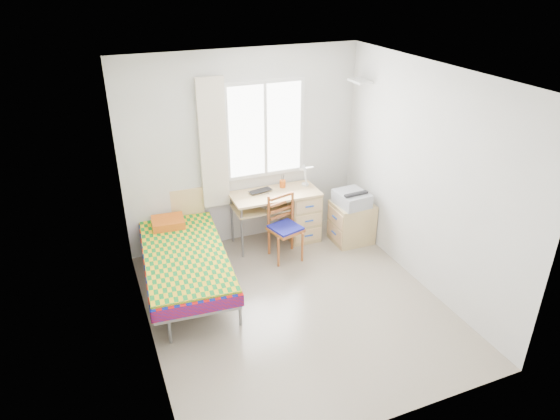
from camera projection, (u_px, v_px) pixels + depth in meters
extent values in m
plane|color=#BCAD93|center=(296.00, 306.00, 5.70)|extent=(3.50, 3.50, 0.00)
plane|color=white|center=(300.00, 75.00, 4.54)|extent=(3.50, 3.50, 0.00)
plane|color=silver|center=(243.00, 150.00, 6.57)|extent=(3.20, 0.00, 3.20)
plane|color=silver|center=(138.00, 232.00, 4.58)|extent=(0.00, 3.50, 3.50)
plane|color=silver|center=(426.00, 180.00, 5.66)|extent=(0.00, 3.50, 3.50)
cube|color=white|center=(265.00, 130.00, 6.54)|extent=(1.10, 0.04, 1.30)
cube|color=white|center=(265.00, 130.00, 6.53)|extent=(1.00, 0.02, 1.20)
cube|color=white|center=(265.00, 130.00, 6.53)|extent=(0.04, 0.02, 1.20)
cube|color=beige|center=(213.00, 145.00, 6.30)|extent=(0.35, 0.05, 1.70)
cube|color=white|center=(360.00, 81.00, 6.40)|extent=(0.20, 0.32, 0.03)
cube|color=gray|center=(186.00, 264.00, 5.86)|extent=(1.06, 2.06, 0.06)
cube|color=red|center=(185.00, 258.00, 5.83)|extent=(1.10, 2.08, 0.14)
cube|color=yellow|center=(185.00, 253.00, 5.78)|extent=(1.07, 1.96, 0.03)
cube|color=#E3A577|center=(168.00, 210.00, 6.55)|extent=(0.96, 0.13, 0.55)
cube|color=orange|center=(168.00, 222.00, 6.32)|extent=(0.42, 0.37, 0.10)
cylinder|color=gray|center=(170.00, 330.00, 5.07)|extent=(0.04, 0.04, 0.32)
cylinder|color=gray|center=(200.00, 236.00, 6.81)|extent=(0.04, 0.04, 0.32)
cube|color=#E3A577|center=(275.00, 194.00, 6.69)|extent=(1.20, 0.57, 0.03)
cube|color=tan|center=(301.00, 214.00, 6.99)|extent=(0.43, 0.53, 0.71)
cube|color=tan|center=(260.00, 207.00, 6.69)|extent=(0.73, 0.52, 0.02)
cylinder|color=gray|center=(242.00, 233.00, 6.49)|extent=(0.03, 0.03, 0.71)
cylinder|color=gray|center=(232.00, 219.00, 6.86)|extent=(0.03, 0.03, 0.71)
cube|color=#99581D|center=(286.00, 230.00, 6.45)|extent=(0.46, 0.46, 0.04)
cube|color=navy|center=(286.00, 228.00, 6.44)|extent=(0.43, 0.43, 0.04)
cube|color=#99581D|center=(281.00, 206.00, 6.47)|extent=(0.33, 0.12, 0.37)
cylinder|color=#99581D|center=(278.00, 252.00, 6.35)|extent=(0.03, 0.03, 0.42)
cylinder|color=#99581D|center=(292.00, 221.00, 6.64)|extent=(0.04, 0.04, 0.85)
cube|color=tan|center=(352.00, 222.00, 6.91)|extent=(0.52, 0.47, 0.57)
cube|color=#E3A577|center=(335.00, 217.00, 6.76)|extent=(0.01, 0.43, 0.21)
cube|color=#E3A577|center=(334.00, 233.00, 6.87)|extent=(0.01, 0.43, 0.21)
cube|color=#ADAFB5|center=(352.00, 199.00, 6.72)|extent=(0.42, 0.47, 0.18)
cube|color=black|center=(352.00, 192.00, 6.68)|extent=(0.33, 0.39, 0.02)
imported|color=black|center=(262.00, 192.00, 6.68)|extent=(0.35, 0.26, 0.03)
cylinder|color=orange|center=(283.00, 184.00, 6.84)|extent=(0.09, 0.09, 0.10)
cylinder|color=white|center=(305.00, 184.00, 6.91)|extent=(0.10, 0.10, 0.03)
cylinder|color=white|center=(305.00, 175.00, 6.84)|extent=(0.02, 0.12, 0.27)
cylinder|color=white|center=(307.00, 168.00, 6.71)|extent=(0.13, 0.23, 0.11)
cone|color=white|center=(304.00, 169.00, 6.59)|extent=(0.14, 0.15, 0.13)
imported|color=gray|center=(260.00, 207.00, 6.66)|extent=(0.25, 0.28, 0.02)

